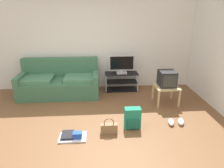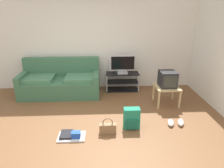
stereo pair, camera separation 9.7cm
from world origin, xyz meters
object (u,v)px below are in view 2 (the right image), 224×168
(sneakers_pair, at_px, (176,123))
(floor_tray, at_px, (71,136))
(couch, at_px, (61,82))
(flat_tv, at_px, (123,65))
(side_table, at_px, (167,89))
(backpack, at_px, (132,118))
(handbag, at_px, (108,128))
(crt_tv, at_px, (168,79))
(tv_stand, at_px, (122,82))

(sneakers_pair, relative_size, floor_tray, 0.81)
(couch, xyz_separation_m, flat_tv, (1.71, 0.17, 0.43))
(side_table, distance_m, backpack, 1.45)
(flat_tv, distance_m, sneakers_pair, 2.25)
(flat_tv, bearing_deg, floor_tray, -117.18)
(flat_tv, bearing_deg, side_table, -44.03)
(handbag, height_order, floor_tray, handbag)
(flat_tv, bearing_deg, crt_tv, -43.54)
(couch, height_order, floor_tray, couch)
(sneakers_pair, bearing_deg, floor_tray, -170.63)
(flat_tv, distance_m, floor_tray, 2.65)
(couch, xyz_separation_m, handbag, (1.23, -1.99, -0.23))
(flat_tv, bearing_deg, sneakers_pair, -64.62)
(tv_stand, relative_size, crt_tv, 2.23)
(tv_stand, height_order, flat_tv, flat_tv)
(couch, relative_size, tv_stand, 2.25)
(handbag, bearing_deg, flat_tv, 77.32)
(tv_stand, bearing_deg, side_table, -44.69)
(tv_stand, distance_m, sneakers_pair, 2.16)
(couch, xyz_separation_m, backpack, (1.70, -1.81, -0.13))
(couch, xyz_separation_m, floor_tray, (0.55, -2.09, -0.30))
(crt_tv, relative_size, floor_tray, 0.84)
(backpack, distance_m, floor_tray, 1.20)
(handbag, bearing_deg, side_table, 39.23)
(sneakers_pair, bearing_deg, tv_stand, 115.13)
(flat_tv, distance_m, handbag, 2.31)
(tv_stand, bearing_deg, floor_tray, -116.95)
(side_table, bearing_deg, floor_tray, -148.69)
(couch, xyz_separation_m, sneakers_pair, (2.62, -1.75, -0.29))
(backpack, bearing_deg, tv_stand, 76.18)
(floor_tray, bearing_deg, sneakers_pair, 9.37)
(flat_tv, xyz_separation_m, floor_tray, (-1.16, -2.26, -0.73))
(tv_stand, distance_m, backpack, 2.01)
(tv_stand, relative_size, side_table, 1.66)
(sneakers_pair, distance_m, floor_tray, 2.10)
(couch, relative_size, side_table, 3.74)
(sneakers_pair, bearing_deg, side_table, 85.47)
(side_table, height_order, floor_tray, side_table)
(floor_tray, bearing_deg, flat_tv, 62.82)
(crt_tv, relative_size, handbag, 1.28)
(couch, bearing_deg, sneakers_pair, -33.69)
(side_table, xyz_separation_m, handbag, (-1.47, -1.20, -0.28))
(couch, bearing_deg, floor_tray, -75.28)
(couch, xyz_separation_m, crt_tv, (2.70, -0.77, 0.31))
(flat_tv, height_order, crt_tv, flat_tv)
(tv_stand, distance_m, handbag, 2.24)
(couch, distance_m, side_table, 2.81)
(crt_tv, distance_m, sneakers_pair, 1.16)
(handbag, height_order, sneakers_pair, handbag)
(flat_tv, relative_size, floor_tray, 1.43)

